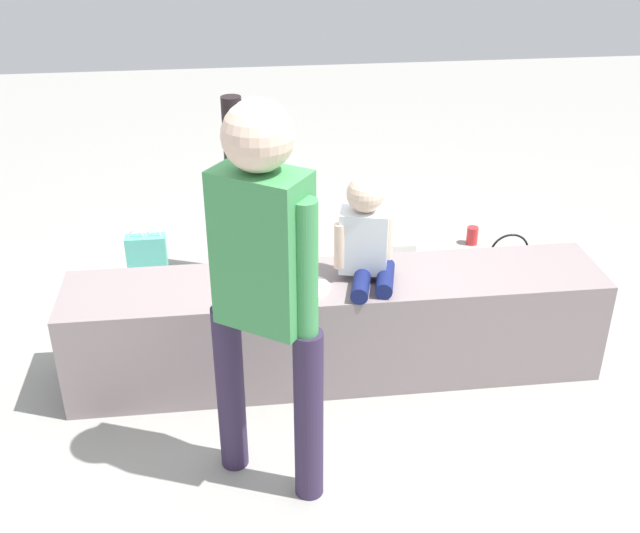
{
  "coord_description": "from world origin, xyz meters",
  "views": [
    {
      "loc": [
        -0.44,
        -2.95,
        2.18
      ],
      "look_at": [
        -0.12,
        -0.33,
        0.75
      ],
      "focal_mm": 42.86,
      "sensor_mm": 36.0,
      "label": 1
    }
  ],
  "objects": [
    {
      "name": "handbag_black_leather",
      "position": [
        1.08,
        0.7,
        0.11
      ],
      "size": [
        0.31,
        0.13,
        0.33
      ],
      "color": "black",
      "rests_on": "ground_plane"
    },
    {
      "name": "railing_post",
      "position": [
        -0.42,
        1.03,
        0.39
      ],
      "size": [
        0.36,
        0.36,
        1.06
      ],
      "color": "black",
      "rests_on": "ground_plane"
    },
    {
      "name": "ground_plane",
      "position": [
        0.0,
        0.0,
        0.0
      ],
      "size": [
        12.0,
        12.0,
        0.0
      ],
      "primitive_type": "plane",
      "color": "#999791"
    },
    {
      "name": "cake_box_white",
      "position": [
        0.5,
        1.17,
        0.06
      ],
      "size": [
        0.27,
        0.27,
        0.11
      ],
      "primitive_type": "cube",
      "rotation": [
        0.0,
        0.0,
        -0.04
      ],
      "color": "white",
      "rests_on": "ground_plane"
    },
    {
      "name": "party_cup_red",
      "position": [
        1.04,
        1.24,
        0.06
      ],
      "size": [
        0.07,
        0.07,
        0.11
      ],
      "primitive_type": "cylinder",
      "color": "red",
      "rests_on": "ground_plane"
    },
    {
      "name": "water_bottle_near_gift",
      "position": [
        0.81,
        0.44,
        0.09
      ],
      "size": [
        0.06,
        0.06,
        0.21
      ],
      "color": "silver",
      "rests_on": "ground_plane"
    },
    {
      "name": "gift_bag",
      "position": [
        -0.94,
        0.94,
        0.16
      ],
      "size": [
        0.22,
        0.09,
        0.36
      ],
      "color": "#59C6B2",
      "rests_on": "ground_plane"
    },
    {
      "name": "adult_standing",
      "position": [
        -0.35,
        -0.67,
        0.92
      ],
      "size": [
        0.39,
        0.33,
        1.53
      ],
      "color": "#302441",
      "rests_on": "ground_plane"
    },
    {
      "name": "cake_plate",
      "position": [
        -0.15,
        -0.07,
        0.52
      ],
      "size": [
        0.22,
        0.22,
        0.07
      ],
      "color": "white",
      "rests_on": "concrete_ledge"
    },
    {
      "name": "child_seated",
      "position": [
        0.12,
        -0.01,
        0.71
      ],
      "size": [
        0.29,
        0.34,
        0.48
      ],
      "color": "navy",
      "rests_on": "concrete_ledge"
    },
    {
      "name": "concrete_ledge",
      "position": [
        0.0,
        0.0,
        0.25
      ],
      "size": [
        2.44,
        0.45,
        0.5
      ],
      "primitive_type": "cube",
      "color": "gray",
      "rests_on": "ground_plane"
    }
  ]
}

